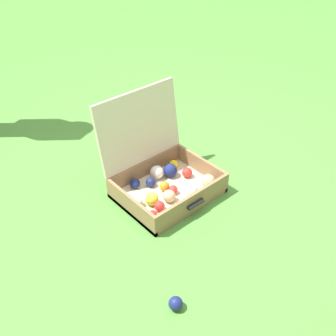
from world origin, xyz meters
TOP-DOWN VIEW (x-y plane):
  - ground_plane at (0.00, 0.00)m, footprint 16.00×16.00m
  - open_suitcase at (0.06, 0.11)m, footprint 0.55×0.52m
  - stray_ball_on_grass at (-0.41, -0.53)m, footprint 0.06×0.06m

SIDE VIEW (x-z plane):
  - ground_plane at x=0.00m, z-range 0.00..0.00m
  - stray_ball_on_grass at x=-0.41m, z-range 0.00..0.06m
  - open_suitcase at x=0.06m, z-range -0.16..0.39m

